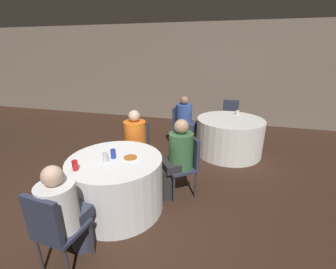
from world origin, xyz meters
TOP-DOWN VIEW (x-y plane):
  - ground_plane at (0.00, 0.00)m, footprint 16.00×16.00m
  - wall_back at (0.00, 4.45)m, footprint 16.00×0.06m
  - table_near at (0.16, -0.00)m, footprint 1.22×1.22m
  - table_far at (1.60, 2.23)m, footprint 1.35×1.35m
  - chair_near_north at (0.05, 1.01)m, footprint 0.44×0.45m
  - chair_near_south at (0.06, -1.02)m, footprint 0.44×0.44m
  - chair_near_northeast at (1.00, 0.59)m, footprint 0.56×0.56m
  - chair_far_north at (1.60, 3.32)m, footprint 0.40×0.41m
  - chair_far_west at (0.52, 2.36)m, footprint 0.45×0.44m
  - person_green_jacket at (0.87, 0.50)m, footprint 0.49×0.47m
  - person_white_shirt at (0.07, -0.86)m, footprint 0.37×0.51m
  - person_orange_shirt at (0.07, 0.86)m, footprint 0.39×0.52m
  - person_blue_shirt at (0.68, 2.34)m, footprint 0.51×0.37m
  - pizza_plate_near at (0.35, 0.07)m, footprint 0.24×0.24m
  - soda_can_silver at (0.09, -0.10)m, footprint 0.07×0.07m
  - soda_can_blue at (0.14, 0.01)m, footprint 0.07×0.07m
  - soda_can_red at (-0.14, -0.38)m, footprint 0.07×0.07m
  - cup_far at (1.73, 2.64)m, footprint 0.08×0.08m

SIDE VIEW (x-z plane):
  - ground_plane at x=0.00m, z-range 0.00..0.00m
  - table_near at x=0.16m, z-range 0.00..0.75m
  - table_far at x=1.60m, z-range 0.00..0.75m
  - chair_near_north at x=0.05m, z-range 0.09..1.00m
  - chair_near_south at x=0.06m, z-range 0.09..1.00m
  - chair_near_northeast at x=1.00m, z-range 0.09..1.00m
  - chair_far_north at x=1.60m, z-range 0.09..1.00m
  - chair_far_west at x=0.52m, z-range 0.09..1.00m
  - person_white_shirt at x=0.07m, z-range 0.02..1.13m
  - person_blue_shirt at x=0.68m, z-range 0.01..1.16m
  - person_orange_shirt at x=0.07m, z-range 0.02..1.18m
  - person_green_jacket at x=0.87m, z-range 0.01..1.19m
  - pizza_plate_near at x=0.35m, z-range 0.75..0.77m
  - cup_far at x=1.73m, z-range 0.75..0.84m
  - soda_can_silver at x=0.09m, z-range 0.75..0.87m
  - soda_can_blue at x=0.14m, z-range 0.75..0.87m
  - soda_can_red at x=-0.14m, z-range 0.75..0.87m
  - wall_back at x=0.00m, z-range 0.00..2.80m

